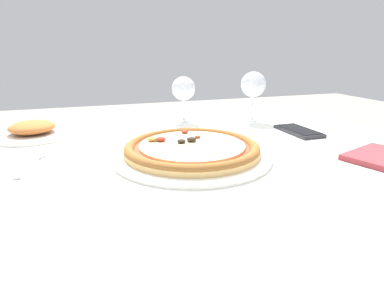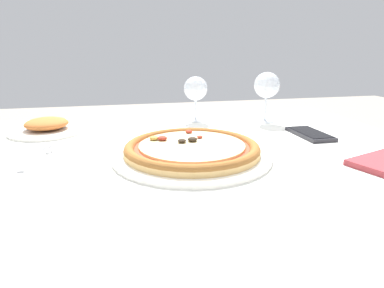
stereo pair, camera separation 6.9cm
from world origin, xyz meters
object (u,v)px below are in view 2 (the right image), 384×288
at_px(wine_glass_far_left, 267,86).
at_px(cell_phone, 310,134).
at_px(dining_table, 192,192).
at_px(wine_glass_far_right, 196,90).
at_px(side_plate, 47,127).
at_px(pizza_plate, 192,150).
at_px(fork, 40,156).

bearing_deg(wine_glass_far_left, cell_phone, -77.29).
relative_size(dining_table, cell_phone, 8.12).
distance_m(wine_glass_far_right, cell_phone, 0.37).
bearing_deg(dining_table, side_plate, 142.07).
bearing_deg(cell_phone, dining_table, -166.10).
relative_size(wine_glass_far_right, cell_phone, 0.99).
bearing_deg(wine_glass_far_right, cell_phone, -44.58).
bearing_deg(wine_glass_far_right, pizza_plate, -104.36).
relative_size(pizza_plate, side_plate, 1.69).
bearing_deg(pizza_plate, side_plate, 139.68).
relative_size(dining_table, wine_glass_far_right, 8.24).
xyz_separation_m(wine_glass_far_left, side_plate, (-0.66, -0.00, -0.10)).
bearing_deg(wine_glass_far_left, wine_glass_far_right, 163.74).
relative_size(fork, side_plate, 0.85).
relative_size(fork, wine_glass_far_left, 1.08).
distance_m(fork, wine_glass_far_left, 0.68).
relative_size(pizza_plate, wine_glass_far_right, 2.39).
bearing_deg(dining_table, fork, 171.36).
xyz_separation_m(dining_table, fork, (-0.33, 0.05, 0.09)).
bearing_deg(wine_glass_far_right, wine_glass_far_left, -16.26).
height_order(wine_glass_far_right, cell_phone, wine_glass_far_right).
bearing_deg(dining_table, pizza_plate, -105.90).
height_order(pizza_plate, wine_glass_far_right, wine_glass_far_right).
relative_size(pizza_plate, fork, 2.00).
distance_m(fork, wine_glass_far_right, 0.51).
distance_m(wine_glass_far_right, side_plate, 0.45).
height_order(wine_glass_far_left, wine_glass_far_right, wine_glass_far_left).
height_order(dining_table, wine_glass_far_right, wine_glass_far_right).
bearing_deg(pizza_plate, dining_table, 74.10).
distance_m(pizza_plate, fork, 0.33).
bearing_deg(wine_glass_far_left, pizza_plate, -135.97).
relative_size(wine_glass_far_left, side_plate, 0.78).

